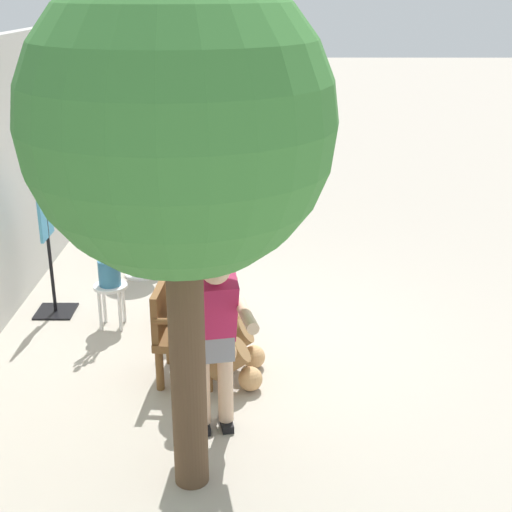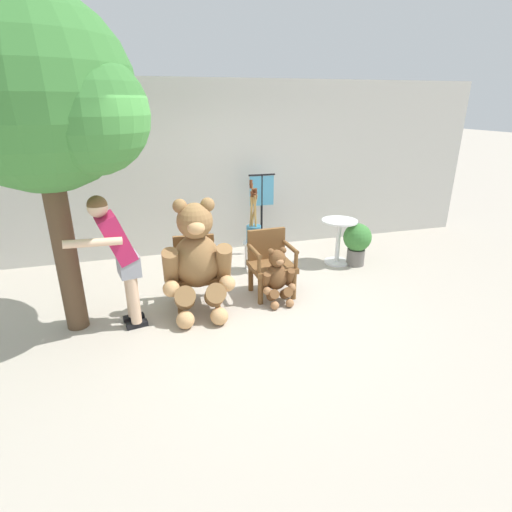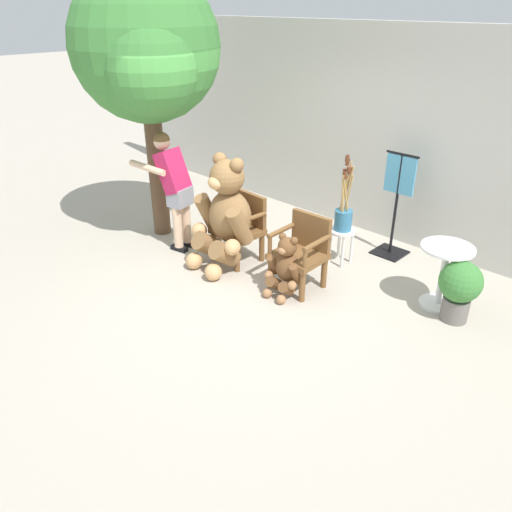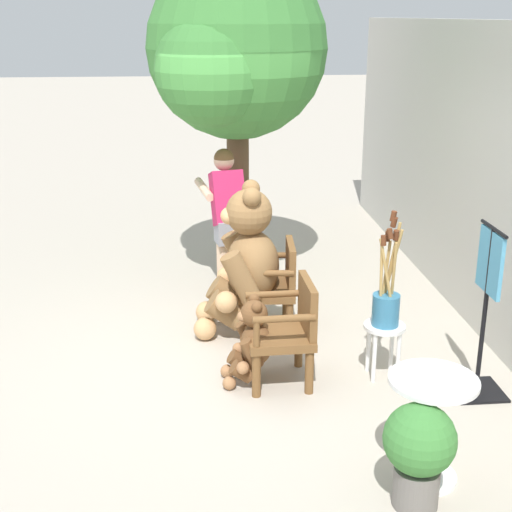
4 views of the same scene
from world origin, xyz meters
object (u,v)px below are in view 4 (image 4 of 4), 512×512
Objects in this scene: clothing_display_stand at (485,308)px; patio_tree at (233,54)px; round_side_table at (430,417)px; wooden_chair_left at (272,284)px; white_stool at (384,336)px; teddy_bear_small at (251,341)px; teddy_bear_large at (244,261)px; wooden_chair_right at (286,328)px; brush_bucket at (386,300)px; potted_plant at (419,449)px; person_visitor at (228,213)px.

patio_tree is at bearing -146.72° from clothing_display_stand.
clothing_display_stand is at bearing 144.24° from round_side_table.
white_stool is at bearing 39.04° from wooden_chair_left.
clothing_display_stand is (0.32, 1.77, 0.36)m from teddy_bear_small.
teddy_bear_large is (-0.01, -0.26, 0.23)m from wooden_chair_left.
wooden_chair_right is 0.25× the size of patio_tree.
clothing_display_stand is at bearing 33.28° from patio_tree.
brush_bucket is at bearing 46.78° from teddy_bear_large.
clothing_display_stand is (-1.05, 0.76, 0.27)m from round_side_table.
teddy_bear_large reaches higher than brush_bucket.
teddy_bear_small is at bearing -1.34° from teddy_bear_large.
brush_bucket is 1.67m from potted_plant.
wooden_chair_left is at bearing -140.96° from white_stool.
teddy_bear_large is at bearing -162.33° from potted_plant.
white_stool is at bearing -115.89° from clothing_display_stand.
person_visitor reaches higher than brush_bucket.
teddy_bear_large is at bearing 178.66° from teddy_bear_small.
wooden_chair_left is at bearing 11.20° from patio_tree.
wooden_chair_right is 0.55× the size of person_visitor.
patio_tree is at bearing -173.51° from wooden_chair_right.
potted_plant is at bearing 27.96° from teddy_bear_small.
person_visitor is 1.62m from patio_tree.
wooden_chair_left is 1.19× the size of round_side_table.
brush_bucket is (-0.01, 1.09, 0.31)m from teddy_bear_small.
person_visitor reaches higher than round_side_table.
white_stool is at bearing 24.63° from patio_tree.
teddy_bear_small is at bearing 2.36° from person_visitor.
teddy_bear_small is 1.84m from potted_plant.
round_side_table is at bearing 15.00° from patio_tree.
white_stool is 1.38m from round_side_table.
person_visitor is at bearing -11.11° from patio_tree.
brush_bucket is at bearing 172.13° from potted_plant.
person_visitor is at bearing -148.01° from brush_bucket.
wooden_chair_left is at bearing 22.33° from person_visitor.
wooden_chair_left is 0.61× the size of teddy_bear_large.
person_visitor is (-0.86, -0.10, 0.22)m from teddy_bear_large.
potted_plant is (0.25, -0.15, -0.05)m from round_side_table.
round_side_table is at bearing -35.76° from clothing_display_stand.
teddy_bear_large is 2.78m from potted_plant.
wooden_chair_left is at bearing -140.87° from brush_bucket.
person_visitor reaches higher than white_stool.
round_side_table is at bearing 36.39° from teddy_bear_small.
teddy_bear_large is at bearing -133.22° from brush_bucket.
brush_bucket reaches higher than clothing_display_stand.
wooden_chair_right is 0.61× the size of teddy_bear_large.
person_visitor is 2.87m from clothing_display_stand.
wooden_chair_right is 1.06m from teddy_bear_large.
white_stool is (1.87, 1.16, -0.56)m from person_visitor.
brush_bucket is at bearing 24.66° from patio_tree.
clothing_display_stand is at bearing 145.18° from potted_plant.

